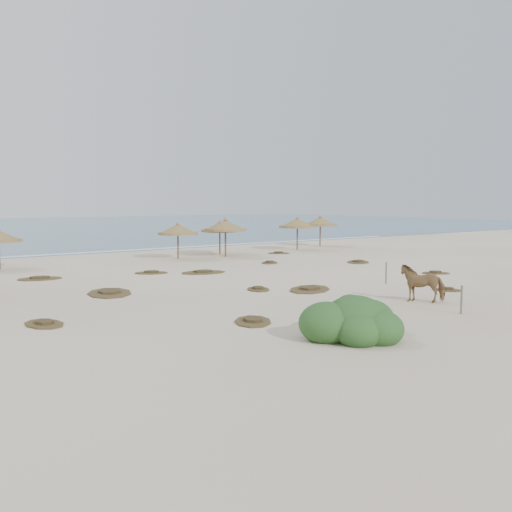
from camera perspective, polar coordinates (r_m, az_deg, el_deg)
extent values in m
plane|color=beige|center=(26.18, 5.29, -3.75)|extent=(160.00, 160.00, 0.00)
cube|color=silver|center=(48.47, -15.97, 0.35)|extent=(70.00, 0.60, 0.01)
cylinder|color=brown|center=(41.69, -7.81, 1.09)|extent=(0.12, 0.12, 2.03)
cylinder|color=olive|center=(41.63, -7.82, 2.25)|extent=(3.21, 3.21, 0.17)
cone|color=olive|center=(41.62, -7.83, 2.69)|extent=(3.10, 3.10, 0.73)
cone|color=olive|center=(41.60, -7.83, 3.28)|extent=(0.35, 0.35, 0.21)
cylinder|color=brown|center=(44.94, -3.64, 1.46)|extent=(0.12, 0.12, 2.04)
cylinder|color=olive|center=(44.89, -3.65, 2.54)|extent=(3.26, 3.26, 0.17)
cone|color=olive|center=(44.87, -3.65, 2.94)|extent=(3.15, 3.15, 0.73)
cone|color=olive|center=(44.86, -3.65, 3.50)|extent=(0.35, 0.35, 0.21)
cylinder|color=brown|center=(43.05, -3.07, 1.41)|extent=(0.13, 0.13, 2.23)
cylinder|color=olive|center=(42.99, -3.08, 2.64)|extent=(3.78, 3.78, 0.19)
cone|color=olive|center=(42.97, -3.08, 3.11)|extent=(3.66, 3.66, 0.80)
cone|color=olive|center=(42.96, -3.08, 3.75)|extent=(0.38, 0.38, 0.23)
cylinder|color=brown|center=(49.02, 4.15, 1.88)|extent=(0.12, 0.12, 2.19)
cylinder|color=olive|center=(48.97, 4.16, 2.94)|extent=(3.25, 3.25, 0.19)
cone|color=olive|center=(48.96, 4.16, 3.34)|extent=(3.15, 3.15, 0.78)
cone|color=olive|center=(48.94, 4.16, 3.89)|extent=(0.37, 0.37, 0.23)
cylinder|color=brown|center=(53.24, 6.43, 2.15)|extent=(0.12, 0.12, 2.18)
cylinder|color=olive|center=(53.20, 6.44, 3.12)|extent=(3.14, 3.14, 0.19)
cone|color=olive|center=(53.18, 6.45, 3.49)|extent=(3.03, 3.03, 0.78)
cone|color=olive|center=(53.17, 6.45, 3.99)|extent=(0.37, 0.37, 0.23)
imported|color=brown|center=(24.97, 16.32, -2.61)|extent=(1.74, 1.98, 1.55)
cylinder|color=#706854|center=(22.66, 19.86, -4.14)|extent=(0.09, 0.09, 1.07)
cylinder|color=#706854|center=(29.69, 12.89, -1.66)|extent=(0.09, 0.09, 1.13)
ellipsoid|color=#2F5F29|center=(17.84, 9.94, -6.37)|extent=(2.05, 2.05, 1.54)
ellipsoid|color=#2F5F29|center=(18.73, 11.17, -6.13)|extent=(1.64, 1.64, 1.23)
ellipsoid|color=#2F5F29|center=(17.55, 7.11, -6.69)|extent=(1.75, 1.75, 1.31)
ellipsoid|color=#2F5F29|center=(17.55, 12.13, -7.12)|extent=(1.54, 1.54, 1.15)
ellipsoid|color=#2F5F29|center=(17.24, 10.26, -7.38)|extent=(1.44, 1.44, 1.08)
ellipsoid|color=#2F5F29|center=(18.94, 9.14, -6.29)|extent=(1.23, 1.23, 0.92)
ellipsoid|color=#2F5F29|center=(18.33, 9.44, -4.89)|extent=(0.92, 0.92, 0.69)
ellipsoid|color=#2F5F29|center=(17.60, 9.03, -5.15)|extent=(0.82, 0.82, 0.62)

